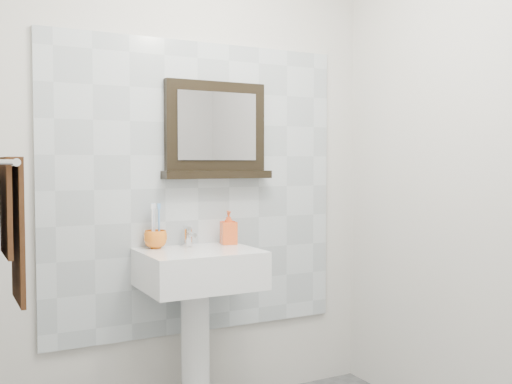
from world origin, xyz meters
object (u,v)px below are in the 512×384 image
Objects in this scene: pedestal_sink at (199,287)px; soap_dispenser at (229,227)px; framed_mirror at (216,133)px; hand_towel at (13,218)px; toothbrush_cup at (156,239)px.

pedestal_sink is 5.57× the size of soap_dispenser.
framed_mirror is 1.07× the size of hand_towel.
soap_dispenser is 0.50m from framed_mirror.
pedestal_sink is at bearing -40.16° from toothbrush_cup.
pedestal_sink is at bearing -133.35° from framed_mirror.
soap_dispenser is (0.22, 0.11, 0.27)m from pedestal_sink.
framed_mirror is 1.18m from hand_towel.
hand_towel is (-1.07, -0.37, 0.12)m from soap_dispenser.
hand_towel is (-0.69, -0.40, 0.17)m from toothbrush_cup.
pedestal_sink is 0.80m from framed_mirror.
pedestal_sink reaches higher than toothbrush_cup.
hand_towel is at bearing -156.92° from framed_mirror.
toothbrush_cup is at bearing 139.84° from pedestal_sink.
soap_dispenser is (0.38, -0.03, 0.04)m from toothbrush_cup.
soap_dispenser reaches higher than pedestal_sink.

